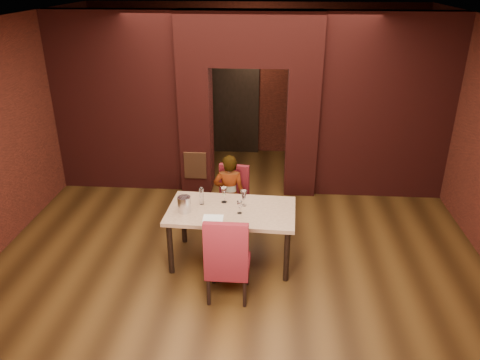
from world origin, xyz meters
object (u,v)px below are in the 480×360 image
object	(u,v)px
person_seated	(229,195)
wine_glass_a	(224,195)
chair_far	(231,201)
water_bottle	(202,196)
potted_plant	(281,215)
wine_glass_b	(244,198)
wine_bucket	(184,204)
chair_near	(228,256)
dining_table	(232,235)
wine_glass_c	(240,207)

from	to	relation	value
person_seated	wine_glass_a	distance (m)	0.61
person_seated	chair_far	bearing A→B (deg)	-109.56
water_bottle	potted_plant	size ratio (longest dim) A/B	0.68
wine_glass_b	wine_bucket	world-z (taller)	wine_glass_b
person_seated	wine_bucket	bearing A→B (deg)	57.34
chair_near	wine_bucket	size ratio (longest dim) A/B	5.33
water_bottle	person_seated	bearing A→B (deg)	62.84
dining_table	potted_plant	xyz separation A→B (m)	(0.71, 1.04, -0.21)
wine_bucket	person_seated	bearing A→B (deg)	59.01
wine_glass_a	potted_plant	size ratio (longest dim) A/B	0.59
chair_near	water_bottle	bearing A→B (deg)	-63.07
dining_table	wine_glass_b	bearing A→B (deg)	41.26
wine_glass_c	wine_glass_a	bearing A→B (deg)	127.98
wine_glass_b	wine_glass_c	bearing A→B (deg)	-100.11
dining_table	potted_plant	world-z (taller)	dining_table
person_seated	wine_glass_b	world-z (taller)	person_seated
water_bottle	potted_plant	bearing A→B (deg)	38.53
wine_glass_a	water_bottle	size ratio (longest dim) A/B	0.86
chair_far	wine_glass_c	xyz separation A→B (m)	(0.20, -0.93, 0.38)
chair_far	person_seated	world-z (taller)	person_seated
dining_table	wine_glass_c	bearing A→B (deg)	-37.70
chair_near	potted_plant	world-z (taller)	chair_near
chair_near	wine_glass_a	size ratio (longest dim) A/B	5.14
wine_bucket	dining_table	bearing A→B (deg)	9.76
dining_table	person_seated	world-z (taller)	person_seated
person_seated	dining_table	bearing A→B (deg)	96.14
wine_glass_b	potted_plant	distance (m)	1.29
chair_near	potted_plant	xyz separation A→B (m)	(0.68, 1.82, -0.39)
wine_glass_a	wine_bucket	world-z (taller)	wine_glass_a
wine_glass_b	potted_plant	world-z (taller)	wine_glass_b
chair_far	wine_bucket	world-z (taller)	chair_far
dining_table	wine_bucket	distance (m)	0.82
wine_glass_a	wine_bucket	xyz separation A→B (m)	(-0.50, -0.32, -0.00)
dining_table	chair_near	world-z (taller)	chair_near
wine_glass_b	potted_plant	bearing A→B (deg)	58.83
water_bottle	potted_plant	distance (m)	1.63
person_seated	wine_glass_a	world-z (taller)	person_seated
chair_far	chair_near	xyz separation A→B (m)	(0.11, -1.62, 0.06)
wine_bucket	wine_glass_b	bearing A→B (deg)	16.83
wine_glass_c	chair_near	bearing A→B (deg)	-97.46
wine_glass_a	wine_glass_b	bearing A→B (deg)	-15.67
wine_glass_c	dining_table	bearing A→B (deg)	140.13
dining_table	wine_bucket	xyz separation A→B (m)	(-0.63, -0.11, 0.51)
person_seated	potted_plant	distance (m)	0.97
water_bottle	potted_plant	xyz separation A→B (m)	(1.13, 0.90, -0.75)
wine_glass_a	water_bottle	distance (m)	0.32
wine_glass_a	potted_plant	xyz separation A→B (m)	(0.83, 0.83, -0.73)
wine_glass_c	water_bottle	distance (m)	0.59
wine_bucket	potted_plant	size ratio (longest dim) A/B	0.57
person_seated	wine_bucket	world-z (taller)	person_seated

